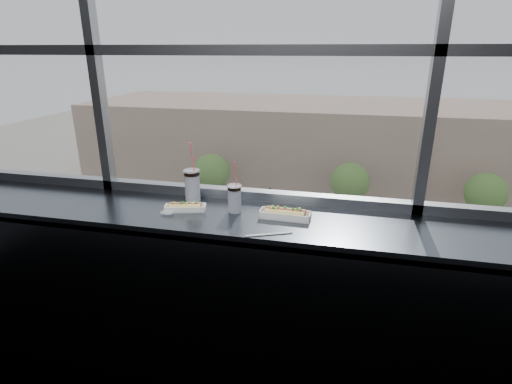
% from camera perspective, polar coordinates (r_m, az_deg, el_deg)
% --- Properties ---
extents(wall_back_lower, '(6.00, 0.00, 6.00)m').
position_cam_1_polar(wall_back_lower, '(2.80, -0.66, -11.54)').
color(wall_back_lower, black).
rests_on(wall_back_lower, ground).
extents(counter, '(6.00, 0.55, 0.06)m').
position_cam_1_polar(counter, '(2.32, -2.29, -4.00)').
color(counter, '#515962').
rests_on(counter, ground).
extents(counter_fascia, '(6.00, 0.04, 1.04)m').
position_cam_1_polar(counter_fascia, '(2.38, -3.79, -18.00)').
color(counter_fascia, '#515962').
rests_on(counter_fascia, ground).
extents(hotdog_tray_left, '(0.25, 0.14, 0.06)m').
position_cam_1_polar(hotdog_tray_left, '(2.40, -10.07, -2.11)').
color(hotdog_tray_left, white).
rests_on(hotdog_tray_left, counter).
extents(hotdog_tray_right, '(0.29, 0.10, 0.07)m').
position_cam_1_polar(hotdog_tray_right, '(2.26, 4.19, -3.08)').
color(hotdog_tray_right, white).
rests_on(hotdog_tray_right, counter).
extents(soda_cup_left, '(0.10, 0.10, 0.38)m').
position_cam_1_polar(soda_cup_left, '(2.53, -9.10, 1.20)').
color(soda_cup_left, white).
rests_on(soda_cup_left, counter).
extents(soda_cup_right, '(0.09, 0.09, 0.31)m').
position_cam_1_polar(soda_cup_right, '(2.33, -3.08, -0.72)').
color(soda_cup_right, white).
rests_on(soda_cup_right, counter).
extents(loose_straw, '(0.23, 0.11, 0.01)m').
position_cam_1_polar(loose_straw, '(2.07, 1.89, -6.06)').
color(loose_straw, white).
rests_on(loose_straw, counter).
extents(wrapper, '(0.09, 0.07, 0.02)m').
position_cam_1_polar(wrapper, '(2.37, -12.58, -2.87)').
color(wrapper, silver).
rests_on(wrapper, counter).
extents(plaza_ground, '(120.00, 120.00, 0.00)m').
position_cam_1_polar(plaza_ground, '(47.64, 11.71, 3.53)').
color(plaza_ground, gray).
rests_on(plaza_ground, ground).
extents(street_asphalt, '(80.00, 10.00, 0.06)m').
position_cam_1_polar(street_asphalt, '(25.83, 10.03, -10.70)').
color(street_asphalt, black).
rests_on(street_asphalt, plaza_ground).
extents(far_sidewalk, '(80.00, 6.00, 0.04)m').
position_cam_1_polar(far_sidewalk, '(32.99, 10.85, -3.76)').
color(far_sidewalk, gray).
rests_on(far_sidewalk, plaza_ground).
extents(far_building, '(50.00, 14.00, 8.00)m').
position_cam_1_polar(far_building, '(41.32, 11.85, 6.78)').
color(far_building, gray).
rests_on(far_building, plaza_ground).
extents(car_far_b, '(2.85, 6.69, 2.22)m').
position_cam_1_polar(car_far_b, '(28.87, 11.88, -4.87)').
color(car_far_b, '#690C07').
rests_on(car_far_b, street_asphalt).
extents(car_far_a, '(2.40, 5.65, 1.88)m').
position_cam_1_polar(car_far_a, '(31.07, -9.61, -3.24)').
color(car_far_a, '#2D2729').
rests_on(car_far_a, street_asphalt).
extents(car_near_a, '(3.11, 6.13, 1.96)m').
position_cam_1_polar(car_near_a, '(26.94, -24.95, -8.59)').
color(car_near_a, silver).
rests_on(car_near_a, street_asphalt).
extents(car_far_c, '(3.03, 6.04, 1.94)m').
position_cam_1_polar(car_far_c, '(30.76, 31.71, -6.28)').
color(car_far_c, silver).
rests_on(car_far_c, street_asphalt).
extents(car_near_c, '(2.47, 5.67, 1.87)m').
position_cam_1_polar(car_near_c, '(21.92, 9.12, -13.71)').
color(car_near_c, '#AC5724').
rests_on(car_near_c, street_asphalt).
extents(car_near_b, '(2.88, 6.40, 2.10)m').
position_cam_1_polar(car_near_b, '(23.29, -9.50, -11.24)').
color(car_near_b, black).
rests_on(car_near_b, street_asphalt).
extents(car_near_d, '(2.99, 5.92, 1.90)m').
position_cam_1_polar(car_near_d, '(22.43, 23.81, -14.46)').
color(car_near_d, silver).
rests_on(car_near_d, street_asphalt).
extents(pedestrian_c, '(0.63, 0.83, 1.88)m').
position_cam_1_polar(pedestrian_c, '(32.05, 16.89, -3.16)').
color(pedestrian_c, '#66605B').
rests_on(pedestrian_c, far_sidewalk).
extents(pedestrian_b, '(0.86, 0.64, 1.93)m').
position_cam_1_polar(pedestrian_b, '(33.27, 8.64, -1.59)').
color(pedestrian_b, '#66605B').
rests_on(pedestrian_b, far_sidewalk).
extents(pedestrian_a, '(0.74, 0.98, 2.21)m').
position_cam_1_polar(pedestrian_a, '(34.16, 2.04, -0.54)').
color(pedestrian_a, '#66605B').
rests_on(pedestrian_a, far_sidewalk).
extents(pedestrian_d, '(0.63, 0.84, 1.89)m').
position_cam_1_polar(pedestrian_d, '(32.77, 24.05, -3.55)').
color(pedestrian_d, '#66605B').
rests_on(pedestrian_d, far_sidewalk).
extents(tree_left, '(3.10, 3.10, 4.84)m').
position_cam_1_polar(tree_left, '(33.61, -6.37, 2.85)').
color(tree_left, '#47382B').
rests_on(tree_left, far_sidewalk).
extents(tree_center, '(3.05, 3.05, 4.77)m').
position_cam_1_polar(tree_center, '(31.87, 13.25, 1.39)').
color(tree_center, '#47382B').
rests_on(tree_center, far_sidewalk).
extents(tree_right, '(2.94, 2.94, 4.59)m').
position_cam_1_polar(tree_right, '(33.51, 29.98, -0.12)').
color(tree_right, '#47382B').
rests_on(tree_right, far_sidewalk).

